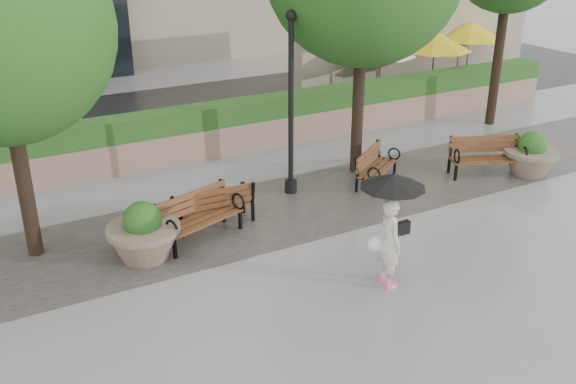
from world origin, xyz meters
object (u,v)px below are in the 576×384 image
bench_4 (485,165)px  planter_right (530,158)px  pedestrian (391,219)px  lamppost (291,117)px  planter_left (144,237)px  car_right (4,129)px  bench_3 (376,173)px  bench_2 (214,213)px  bench_1 (200,226)px

bench_4 → planter_right: size_ratio=1.44×
planter_right → pedestrian: pedestrian is taller
planter_right → lamppost: size_ratio=0.32×
bench_4 → pedestrian: pedestrian is taller
planter_left → car_right: size_ratio=0.34×
car_right → bench_3: bearing=-142.9°
lamppost → bench_2: bearing=-162.1°
planter_right → planter_left: bearing=177.2°
bench_1 → planter_right: planter_right is taller
pedestrian → planter_right: bearing=-56.9°
bench_3 → pedestrian: size_ratio=0.79×
bench_2 → bench_3: bearing=-176.8°
pedestrian → bench_3: bearing=-22.0°
bench_1 → bench_3: bench_1 is taller
lamppost → car_right: (-5.37, 6.05, -1.15)m
bench_4 → car_right: size_ratio=0.47×
bench_4 → bench_1: bearing=-158.5°
planter_right → car_right: size_ratio=0.32×
bench_2 → planter_left: 1.81m
pedestrian → bench_2: bearing=38.1°
bench_2 → bench_3: 4.27m
bench_1 → planter_right: size_ratio=1.44×
bench_2 → bench_1: bearing=44.0°
bench_1 → pedestrian: bearing=-72.3°
bench_3 → car_right: (-7.42, 6.54, 0.42)m
bench_2 → bench_3: bench_2 is taller
bench_1 → lamppost: bearing=5.3°
bench_4 → planter_right: 1.12m
bench_1 → bench_4: 7.39m
bench_1 → planter_right: (8.40, -0.67, 0.15)m
planter_left → lamppost: 4.34m
planter_left → planter_right: size_ratio=1.04×
bench_2 → bench_4: bearing=174.7°
planter_left → car_right: (-1.49, 7.43, 0.22)m
bench_1 → bench_3: bearing=-10.1°
bench_3 → lamppost: size_ratio=0.39×
bench_2 → pedestrian: bearing=116.6°
bench_1 → bench_2: bearing=25.5°
planter_left → planter_right: bearing=-2.8°
bench_4 → pedestrian: bearing=-127.8°
bench_2 → bench_4: (6.90, -0.67, 0.02)m
bench_3 → lamppost: 2.63m
car_right → bench_1: bearing=-171.2°
planter_left → lamppost: bearing=19.6°
bench_2 → car_right: (-3.16, 6.76, 0.40)m
planter_left → lamppost: lamppost is taller
bench_1 → planter_left: bearing=171.7°
bench_2 → lamppost: bearing=-161.9°
bench_4 → car_right: car_right is taller
bench_2 → lamppost: size_ratio=0.40×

